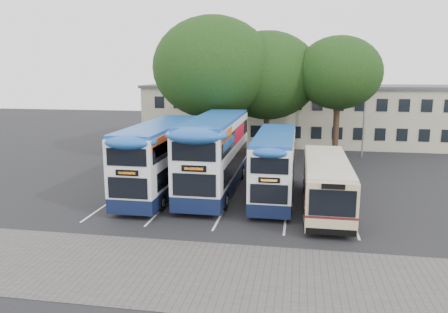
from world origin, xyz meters
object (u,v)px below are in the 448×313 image
Objects in this scene: tree_right at (339,73)px; bus_dd_right at (275,163)px; bus_dd_left at (160,155)px; bus_single at (326,181)px; lamp_post at (365,101)px; tree_left at (213,68)px; bus_dd_mid at (215,151)px; tree_mid at (267,76)px.

bus_dd_right is (-4.46, -11.15, -5.32)m from tree_right.
bus_single is (10.26, -1.51, -0.84)m from bus_dd_left.
lamp_post reaches higher than bus_dd_right.
bus_dd_left is at bearing -97.38° from tree_left.
tree_right is 17.08m from bus_dd_left.
bus_dd_right is (3.87, -0.88, -0.45)m from bus_dd_mid.
tree_left reaches higher than bus_single.
bus_dd_left is at bearing 171.64° from bus_single.
bus_single is (-4.09, -15.87, -3.45)m from lamp_post.
tree_right is (-2.64, -3.00, 2.45)m from lamp_post.
tree_mid is 1.15× the size of bus_single.
tree_left is 1.14× the size of bus_dd_left.
bus_dd_mid is 1.20× the size of bus_dd_right.
tree_left reaches higher than bus_dd_right.
tree_right is at bearing 83.60° from bus_single.
tree_left reaches higher than tree_mid.
tree_left is 10.97m from bus_dd_mid.
tree_mid is 15.89m from bus_single.
tree_right is 13.13m from bus_dd_right.
tree_left is at bearing -153.92° from tree_mid.
tree_left reaches higher than bus_dd_mid.
tree_right is at bearing -12.24° from tree_mid.
tree_mid reaches higher than bus_dd_mid.
bus_dd_left is (-14.34, -14.37, -2.61)m from lamp_post.
tree_mid reaches higher than tree_right.
tree_left is at bearing -175.18° from tree_right.
bus_dd_right is (7.24, 0.22, -0.26)m from bus_dd_left.
bus_dd_mid is (-8.33, -10.27, -4.86)m from tree_right.
tree_mid is 13.51m from bus_dd_right.
tree_right is at bearing 68.19° from bus_dd_right.
tree_left is at bearing 126.56° from bus_single.
tree_left is 10.39m from tree_right.
bus_single is (-1.44, -12.87, -5.90)m from tree_right.
tree_left is 1.16× the size of tree_right.
tree_right is 14.09m from bus_dd_mid.
tree_right is 1.09× the size of bus_dd_right.
bus_single is (6.88, -2.60, -1.04)m from bus_dd_mid.
lamp_post is 16.09m from bus_dd_right.
bus_dd_mid reaches higher than bus_dd_left.
lamp_post is at bearing 48.65° from tree_right.
bus_single is at bearing -104.44° from lamp_post.
lamp_post is 0.82× the size of tree_mid.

